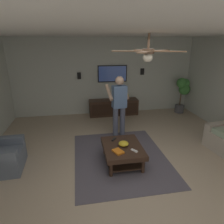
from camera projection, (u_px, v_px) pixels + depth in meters
name	position (u px, v px, depth m)	size (l,w,h in m)	color
ground_plane	(131.00, 170.00, 4.04)	(8.51, 8.51, 0.00)	tan
wall_back_tv	(105.00, 77.00, 6.95)	(0.10, 6.43, 2.61)	#B2B7AD
ceiling_slab	(136.00, 28.00, 3.15)	(7.30, 6.43, 0.10)	white
area_rug	(120.00, 157.00, 4.48)	(2.51, 2.02, 0.01)	#514C56
coffee_table	(122.00, 150.00, 4.20)	(1.00, 0.80, 0.40)	#332116
media_console	(114.00, 107.00, 7.02)	(0.45, 1.70, 0.55)	#332116
tv	(112.00, 74.00, 6.86)	(0.05, 1.01, 0.57)	black
person_standing	(119.00, 103.00, 5.24)	(0.59, 0.59, 1.64)	#4C5166
potted_plant_tall	(183.00, 90.00, 7.05)	(0.43, 0.49, 1.27)	#4C4C51
bowl	(124.00, 144.00, 4.16)	(0.21, 0.21, 0.09)	gold
remote_white	(134.00, 151.00, 3.97)	(0.15, 0.04, 0.02)	white
remote_black	(114.00, 139.00, 4.42)	(0.15, 0.04, 0.02)	black
book	(118.00, 151.00, 3.92)	(0.22, 0.16, 0.04)	orange
vase_round	(126.00, 96.00, 6.94)	(0.22, 0.22, 0.22)	gold
wall_speaker_left	(142.00, 72.00, 7.04)	(0.06, 0.12, 0.22)	black
wall_speaker_right	(79.00, 76.00, 6.70)	(0.06, 0.12, 0.22)	black
ceiling_fan	(148.00, 53.00, 3.30)	(1.15, 1.16, 0.46)	#4C3828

